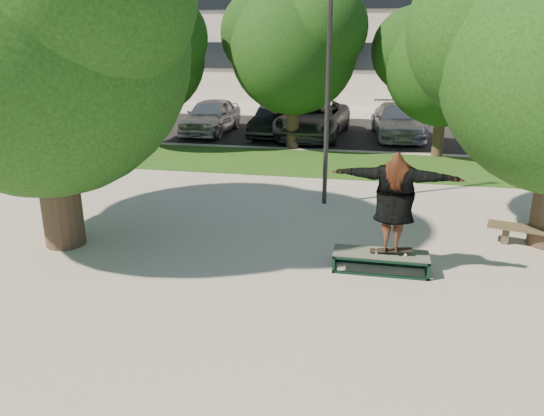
% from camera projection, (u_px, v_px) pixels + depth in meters
% --- Properties ---
extents(ground, '(120.00, 120.00, 0.00)m').
position_uv_depth(ground, '(242.00, 281.00, 9.82)').
color(ground, '#AAA39C').
rests_on(ground, ground).
extents(grass_strip, '(30.00, 4.00, 0.02)m').
position_uv_depth(grass_strip, '(338.00, 164.00, 18.47)').
color(grass_strip, '#233F12').
rests_on(grass_strip, ground).
extents(asphalt_strip, '(40.00, 8.00, 0.01)m').
position_uv_depth(asphalt_strip, '(327.00, 131.00, 24.70)').
color(asphalt_strip, black).
rests_on(asphalt_strip, ground).
extents(tree_left, '(6.96, 5.95, 7.12)m').
position_uv_depth(tree_left, '(37.00, 30.00, 10.24)').
color(tree_left, '#38281E').
rests_on(tree_left, ground).
extents(bg_tree_left, '(5.28, 4.51, 5.77)m').
position_uv_depth(bg_tree_left, '(145.00, 50.00, 20.17)').
color(bg_tree_left, '#38281E').
rests_on(bg_tree_left, ground).
extents(bg_tree_mid, '(5.76, 4.92, 6.24)m').
position_uv_depth(bg_tree_mid, '(292.00, 42.00, 19.99)').
color(bg_tree_mid, '#38281E').
rests_on(bg_tree_mid, ground).
extents(bg_tree_right, '(5.04, 4.31, 5.43)m').
position_uv_depth(bg_tree_right, '(444.00, 59.00, 18.66)').
color(bg_tree_right, '#38281E').
rests_on(bg_tree_right, ground).
extents(lamppost, '(0.25, 0.15, 6.11)m').
position_uv_depth(lamppost, '(328.00, 84.00, 13.29)').
color(lamppost, '#2D2D30').
rests_on(lamppost, ground).
extents(grind_box, '(1.80, 0.60, 0.38)m').
position_uv_depth(grind_box, '(380.00, 262.00, 10.17)').
color(grind_box, black).
rests_on(grind_box, ground).
extents(skater_rig, '(2.39, 0.87, 1.98)m').
position_uv_depth(skater_rig, '(394.00, 202.00, 9.76)').
color(skater_rig, white).
rests_on(skater_rig, grind_box).
extents(car_silver_a, '(1.96, 4.61, 1.55)m').
position_uv_depth(car_silver_a, '(211.00, 116.00, 23.98)').
color(car_silver_a, '#BCBCC1').
rests_on(car_silver_a, asphalt_strip).
extents(car_dark, '(1.85, 4.30, 1.38)m').
position_uv_depth(car_dark, '(277.00, 120.00, 23.38)').
color(car_dark, black).
rests_on(car_dark, asphalt_strip).
extents(car_grey, '(3.01, 5.86, 1.58)m').
position_uv_depth(car_grey, '(313.00, 119.00, 23.12)').
color(car_grey, '#545459').
rests_on(car_grey, asphalt_strip).
extents(car_silver_b, '(2.51, 5.10, 1.43)m').
position_uv_depth(car_silver_b, '(397.00, 121.00, 23.09)').
color(car_silver_b, '#BBBABF').
rests_on(car_silver_b, asphalt_strip).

